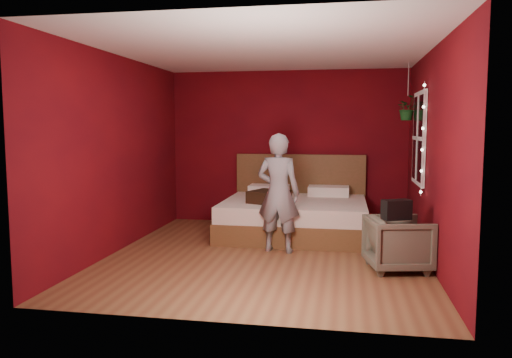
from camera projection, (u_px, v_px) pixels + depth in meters
name	position (u px, v px, depth m)	size (l,w,h in m)	color
floor	(266.00, 256.00, 6.44)	(4.50, 4.50, 0.00)	brown
room_walls	(267.00, 125.00, 6.26)	(4.04, 4.54, 2.62)	maroon
window	(419.00, 138.00, 6.81)	(0.05, 0.97, 1.27)	white
fairy_lights	(423.00, 139.00, 6.31)	(0.04, 0.04, 1.45)	silver
bed	(295.00, 214.00, 7.71)	(2.17, 1.84, 1.19)	brown
person	(278.00, 193.00, 6.57)	(0.57, 0.38, 1.57)	gray
armchair	(398.00, 244.00, 5.76)	(0.67, 0.69, 0.63)	#575445
handbag	(396.00, 210.00, 5.56)	(0.31, 0.15, 0.22)	black
throw_pillow	(269.00, 197.00, 7.33)	(0.50, 0.50, 0.18)	black
hanging_plant	(407.00, 108.00, 7.42)	(0.39, 0.36, 0.85)	silver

